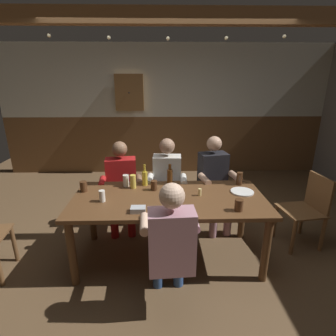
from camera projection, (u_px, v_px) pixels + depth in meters
The scene contains 24 objects.
ground_plane at pixel (168, 251), 3.15m from camera, with size 7.94×7.94×0.00m, color brown.
back_wall_upper at pixel (164, 81), 5.32m from camera, with size 6.62×0.12×1.41m, color beige.
back_wall_wainscot at pixel (165, 144), 5.73m from camera, with size 6.62×0.12×1.20m, color brown.
ceiling_beam at pixel (168, 16), 2.59m from camera, with size 5.96×0.14×0.16m, color brown.
dining_table at pixel (169, 205), 2.85m from camera, with size 2.05×0.94×0.75m.
person_0 at pixel (121, 182), 3.50m from camera, with size 0.57×0.54×1.18m.
person_1 at pixel (167, 181), 3.50m from camera, with size 0.52×0.54×1.22m.
person_2 at pixel (214, 179), 3.52m from camera, with size 0.54×0.59×1.25m.
person_3 at pixel (171, 243), 2.19m from camera, with size 0.52×0.51×1.22m.
chair_empty_near_right at pixel (307, 208), 3.18m from camera, with size 0.50×0.50×0.88m.
table_candle at pixel (200, 192), 2.85m from camera, with size 0.04×0.04×0.08m, color #F9E08C.
condiment_caddy at pixel (138, 209), 2.50m from camera, with size 0.14×0.10×0.05m, color #B2B7BC.
plate_0 at pixel (242, 192), 2.94m from camera, with size 0.25×0.25×0.01m, color white.
bottle_0 at pixel (170, 176), 3.14m from camera, with size 0.07×0.07×0.25m.
bottle_1 at pixel (145, 178), 3.12m from camera, with size 0.06×0.06×0.26m.
pint_glass_0 at pixel (102, 196), 2.71m from camera, with size 0.06×0.06×0.12m, color white.
pint_glass_1 at pixel (239, 205), 2.52m from camera, with size 0.08×0.08×0.12m, color #4C2D19.
pint_glass_2 at pixel (154, 185), 2.99m from camera, with size 0.07×0.07×0.11m, color #4C2D19.
pint_glass_3 at pixel (239, 178), 3.14m from camera, with size 0.07×0.07×0.15m, color #4C2D19.
pint_glass_4 at pixel (83, 186), 2.95m from camera, with size 0.08×0.08×0.12m, color #4C2D19.
pint_glass_5 at pixel (133, 182), 3.04m from camera, with size 0.07×0.07×0.16m, color #E5C64C.
pint_glass_6 at pixel (126, 181), 3.09m from camera, with size 0.07×0.07×0.14m, color white.
wall_dart_cabinet at pixel (129, 93), 5.24m from camera, with size 0.56×0.15×0.70m.
string_lights at pixel (168, 34), 2.60m from camera, with size 4.67×0.04×0.12m.
Camera 1 is at (-0.08, -2.67, 1.95)m, focal length 28.35 mm.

